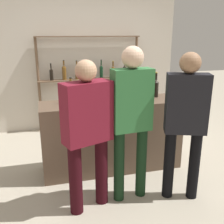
% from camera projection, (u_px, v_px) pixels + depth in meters
% --- Properties ---
extents(ground_plane, '(16.00, 16.00, 0.00)m').
position_uv_depth(ground_plane, '(112.00, 167.00, 3.69)').
color(ground_plane, '#B2A893').
extents(bar_counter, '(1.86, 0.52, 0.96)m').
position_uv_depth(bar_counter, '(112.00, 136.00, 3.55)').
color(bar_counter, brown).
rests_on(bar_counter, ground_plane).
extents(back_wall, '(3.46, 0.12, 2.80)m').
position_uv_depth(back_wall, '(87.00, 55.00, 5.00)').
color(back_wall, beige).
rests_on(back_wall, ground_plane).
extents(back_shelf, '(1.91, 0.18, 1.75)m').
position_uv_depth(back_shelf, '(89.00, 69.00, 4.91)').
color(back_shelf, brown).
rests_on(back_shelf, ground_plane).
extents(counter_bottle_0, '(0.09, 0.09, 0.35)m').
position_uv_depth(counter_bottle_0, '(137.00, 91.00, 3.38)').
color(counter_bottle_0, '#0F1956').
rests_on(counter_bottle_0, bar_counter).
extents(counter_bottle_1, '(0.08, 0.08, 0.33)m').
position_uv_depth(counter_bottle_1, '(71.00, 93.00, 3.28)').
color(counter_bottle_1, brown).
rests_on(counter_bottle_1, bar_counter).
extents(counter_bottle_2, '(0.08, 0.08, 0.35)m').
position_uv_depth(counter_bottle_2, '(156.00, 88.00, 3.62)').
color(counter_bottle_2, black).
rests_on(counter_bottle_2, bar_counter).
extents(wine_glass, '(0.08, 0.08, 0.15)m').
position_uv_depth(wine_glass, '(135.00, 89.00, 3.60)').
color(wine_glass, silver).
rests_on(wine_glass, bar_counter).
extents(ice_bucket, '(0.22, 0.22, 0.20)m').
position_uv_depth(ice_bucket, '(105.00, 96.00, 3.29)').
color(ice_bucket, '#B2B2B7').
rests_on(ice_bucket, bar_counter).
extents(cork_jar, '(0.14, 0.14, 0.15)m').
position_uv_depth(cork_jar, '(87.00, 98.00, 3.26)').
color(cork_jar, silver).
rests_on(cork_jar, bar_counter).
extents(customer_center, '(0.43, 0.22, 1.70)m').
position_uv_depth(customer_center, '(131.00, 113.00, 2.74)').
color(customer_center, black).
rests_on(customer_center, ground_plane).
extents(customer_left, '(0.53, 0.37, 1.58)m').
position_uv_depth(customer_left, '(88.00, 128.00, 2.60)').
color(customer_left, black).
rests_on(customer_left, ground_plane).
extents(customer_right, '(0.47, 0.32, 1.64)m').
position_uv_depth(customer_right, '(186.00, 117.00, 2.76)').
color(customer_right, black).
rests_on(customer_right, ground_plane).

